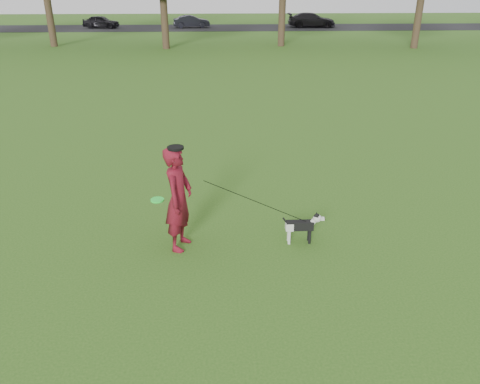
{
  "coord_description": "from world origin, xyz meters",
  "views": [
    {
      "loc": [
        -0.47,
        -7.79,
        4.41
      ],
      "look_at": [
        -0.13,
        -0.27,
        0.95
      ],
      "focal_mm": 35.0,
      "sensor_mm": 36.0,
      "label": 1
    }
  ],
  "objects_px": {
    "dog": "(303,225)",
    "car_right": "(311,20)",
    "man": "(179,199)",
    "car_left": "(101,22)",
    "car_mid": "(191,21)"
  },
  "relations": [
    {
      "from": "man",
      "to": "dog",
      "type": "bearing_deg",
      "value": -73.35
    },
    {
      "from": "car_left",
      "to": "car_mid",
      "type": "relative_size",
      "value": 0.98
    },
    {
      "from": "man",
      "to": "car_left",
      "type": "bearing_deg",
      "value": 29.87
    },
    {
      "from": "man",
      "to": "car_mid",
      "type": "height_order",
      "value": "man"
    },
    {
      "from": "car_right",
      "to": "dog",
      "type": "bearing_deg",
      "value": 171.79
    },
    {
      "from": "man",
      "to": "car_left",
      "type": "xyz_separation_m",
      "value": [
        -10.38,
        40.5,
        -0.35
      ]
    },
    {
      "from": "dog",
      "to": "car_left",
      "type": "bearing_deg",
      "value": 107.27
    },
    {
      "from": "dog",
      "to": "car_left",
      "type": "relative_size",
      "value": 0.23
    },
    {
      "from": "car_right",
      "to": "car_mid",
      "type": "bearing_deg",
      "value": 92.48
    },
    {
      "from": "dog",
      "to": "car_right",
      "type": "height_order",
      "value": "car_right"
    },
    {
      "from": "car_left",
      "to": "car_mid",
      "type": "distance_m",
      "value": 8.59
    },
    {
      "from": "man",
      "to": "car_right",
      "type": "relative_size",
      "value": 0.41
    },
    {
      "from": "man",
      "to": "car_left",
      "type": "relative_size",
      "value": 0.56
    },
    {
      "from": "man",
      "to": "car_right",
      "type": "bearing_deg",
      "value": 1.85
    },
    {
      "from": "man",
      "to": "car_right",
      "type": "height_order",
      "value": "man"
    }
  ]
}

